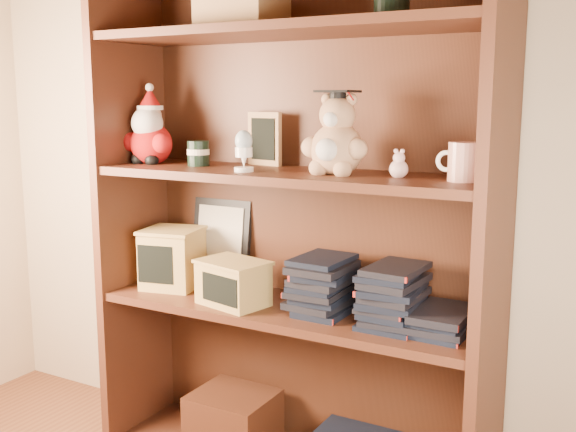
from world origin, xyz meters
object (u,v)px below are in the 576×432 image
at_px(bookcase, 296,227).
at_px(grad_teddy_bear, 336,142).
at_px(teacher_mug, 463,162).
at_px(treats_box, 172,258).

distance_m(bookcase, grad_teddy_bear, 0.31).
bearing_deg(grad_teddy_bear, bookcase, 159.69).
xyz_separation_m(grad_teddy_bear, teacher_mug, (0.34, 0.01, -0.04)).
height_order(bookcase, treats_box, bookcase).
bearing_deg(bookcase, grad_teddy_bear, -20.31).
distance_m(grad_teddy_bear, teacher_mug, 0.35).
distance_m(bookcase, teacher_mug, 0.55).
bearing_deg(treats_box, teacher_mug, 0.05).
bearing_deg(treats_box, bookcase, 6.89).
bearing_deg(grad_teddy_bear, teacher_mug, 1.17).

